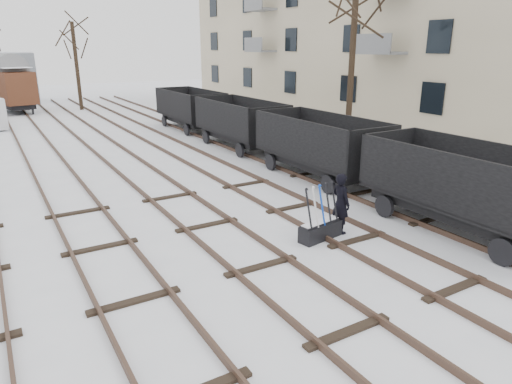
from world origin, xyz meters
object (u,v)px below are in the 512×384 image
ground_frame (320,229)px  freight_wagon_a (464,200)px  box_van_wagon (13,86)px  worker (341,203)px

ground_frame → freight_wagon_a: 4.12m
box_van_wagon → freight_wagon_a: bearing=-87.1°
worker → box_van_wagon: size_ratio=0.34×
worker → freight_wagon_a: freight_wagon_a is taller
freight_wagon_a → box_van_wagon: (-8.78, 33.00, 1.11)m
ground_frame → box_van_wagon: (-5.01, 31.45, 1.74)m
ground_frame → freight_wagon_a: freight_wagon_a is taller
worker → freight_wagon_a: size_ratio=0.29×
freight_wagon_a → box_van_wagon: size_ratio=1.18×
worker → box_van_wagon: 31.90m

